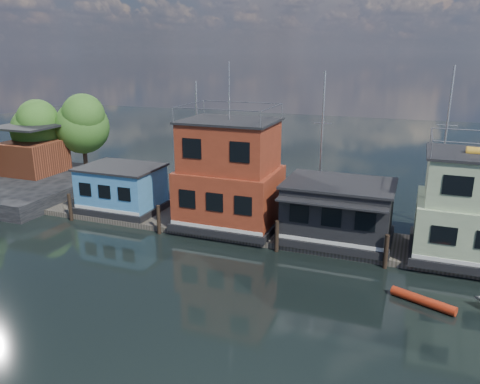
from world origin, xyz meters
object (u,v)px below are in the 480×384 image
at_px(houseboat_blue, 122,188).
at_px(houseboat_red, 230,176).
at_px(houseboat_dark, 338,211).
at_px(red_kayak, 423,301).

distance_m(houseboat_blue, houseboat_red, 9.69).
height_order(houseboat_blue, houseboat_red, houseboat_red).
relative_size(houseboat_red, houseboat_dark, 1.60).
xyz_separation_m(houseboat_dark, red_kayak, (5.73, -6.64, -2.17)).
relative_size(houseboat_blue, red_kayak, 1.87).
xyz_separation_m(houseboat_blue, houseboat_dark, (17.50, -0.02, 0.21)).
bearing_deg(houseboat_dark, houseboat_red, 179.86).
distance_m(houseboat_dark, red_kayak, 9.04).
bearing_deg(houseboat_red, houseboat_dark, -0.14).
bearing_deg(red_kayak, houseboat_blue, -174.18).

